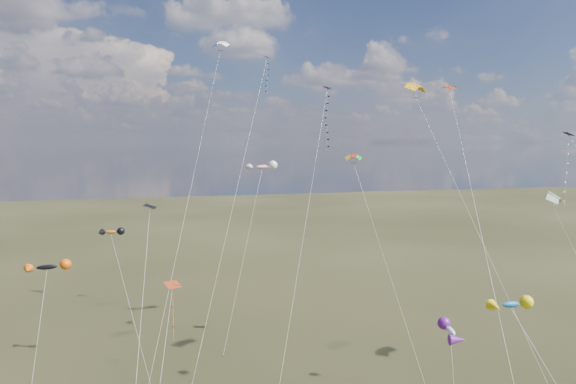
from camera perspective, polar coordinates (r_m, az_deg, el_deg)
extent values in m
cube|color=black|center=(56.85, 4.39, 11.47)|extent=(1.09, 1.07, 0.36)
cylinder|color=silver|center=(46.86, 1.67, -5.28)|extent=(10.98, 18.58, 29.41)
cube|color=#0E1051|center=(67.79, -2.34, 14.75)|extent=(1.01, 1.02, 0.35)
cylinder|color=silver|center=(55.43, -6.02, -1.04)|extent=(12.30, 21.79, 34.38)
cube|color=black|center=(41.56, -15.08, -1.55)|extent=(1.08, 1.12, 0.33)
cylinder|color=silver|center=(38.27, -16.27, -16.53)|extent=(1.98, 11.52, 18.51)
cube|color=#9F3215|center=(42.64, -12.70, -10.01)|extent=(1.42, 1.39, 0.39)
cube|color=#09094C|center=(48.72, 28.71, 5.68)|extent=(0.82, 0.86, 0.30)
cube|color=#C62C00|center=(44.38, 17.51, 11.06)|extent=(1.09, 1.05, 0.38)
cylinder|color=silver|center=(33.84, 22.13, -11.19)|extent=(7.44, 23.26, 27.97)
cylinder|color=silver|center=(45.02, 21.67, -6.40)|extent=(3.85, 19.09, 28.98)
cylinder|color=silver|center=(58.04, -10.90, 0.24)|extent=(10.17, 21.65, 36.49)
cylinder|color=silver|center=(53.26, 11.08, -8.13)|extent=(2.38, 13.46, 22.02)
ellipsoid|color=black|center=(53.79, -25.22, -7.56)|extent=(3.72, 1.50, 1.19)
cylinder|color=silver|center=(51.92, -26.12, -14.85)|extent=(0.76, 7.63, 11.81)
ellipsoid|color=orange|center=(56.98, -19.11, -4.21)|extent=(2.59, 1.57, 0.92)
cylinder|color=silver|center=(55.27, -17.15, -12.00)|extent=(3.79, 6.66, 14.16)
ellipsoid|color=white|center=(33.89, 17.61, -14.49)|extent=(1.40, 2.73, 0.84)
ellipsoid|color=red|center=(64.91, -2.90, 2.80)|extent=(3.45, 1.97, 1.44)
cylinder|color=silver|center=(61.22, -4.93, -7.02)|extent=(6.47, 9.12, 20.43)
cube|color=#332316|center=(59.58, -7.25, -17.67)|extent=(0.10, 0.10, 0.12)
ellipsoid|color=#1760A9|center=(35.71, 23.54, -11.38)|extent=(2.47, 1.08, 0.96)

